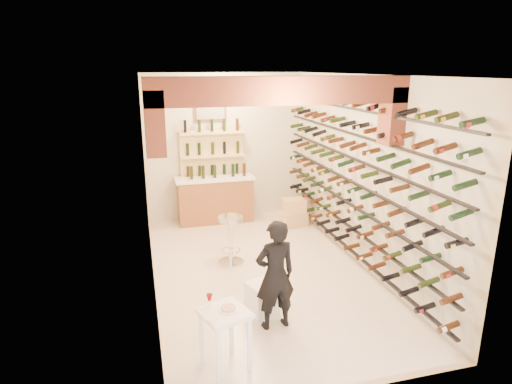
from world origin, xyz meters
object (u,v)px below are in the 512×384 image
wine_rack (349,176)px  crate_lower (294,218)px  white_stool (262,299)px  back_counter (215,198)px  chrome_barstool (231,236)px  person (275,275)px  tasting_table (225,321)px

wine_rack → crate_lower: (-0.25, 1.93, -1.39)m
wine_rack → white_stool: 2.63m
white_stool → crate_lower: size_ratio=0.87×
back_counter → chrome_barstool: size_ratio=1.97×
white_stool → person: 0.62m
crate_lower → back_counter: bearing=155.6°
white_stool → chrome_barstool: 1.74m
tasting_table → person: size_ratio=0.58×
tasting_table → crate_lower: 4.81m
wine_rack → person: 2.55m
person → chrome_barstool: bearing=-91.9°
tasting_table → back_counter: bearing=62.3°
back_counter → person: (0.04, -4.27, 0.21)m
person → crate_lower: (1.54, 3.56, -0.58)m
person → chrome_barstool: person is taller
wine_rack → person: size_ratio=3.84×
wine_rack → crate_lower: 2.39m
chrome_barstool → tasting_table: bearing=-103.2°
chrome_barstool → crate_lower: 2.29m
white_stool → wine_rack: bearing=34.6°
back_counter → crate_lower: back_counter is taller
chrome_barstool → white_stool: bearing=-87.4°
person → chrome_barstool: 2.07m
wine_rack → chrome_barstool: wine_rack is taller
back_counter → tasting_table: size_ratio=1.96×
tasting_table → person: person is taller
white_stool → chrome_barstool: chrome_barstool is taller
tasting_table → chrome_barstool: size_ratio=1.00×
person → crate_lower: bearing=-119.7°
tasting_table → crate_lower: (2.33, 4.19, -0.43)m
back_counter → crate_lower: (1.58, -0.72, -0.37)m
back_counter → tasting_table: bearing=-98.7°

